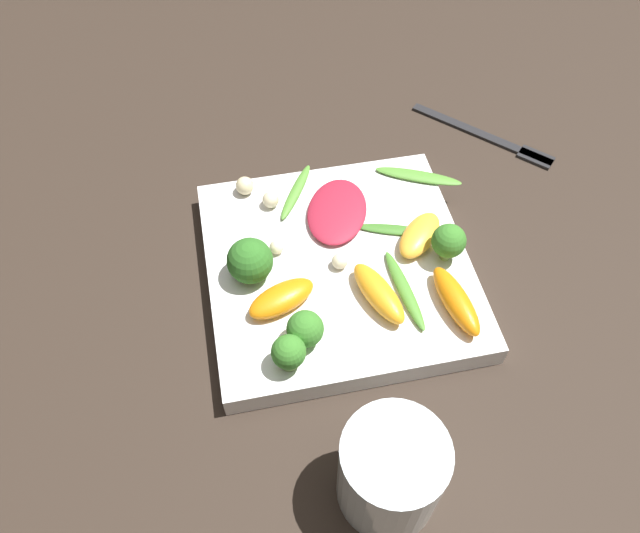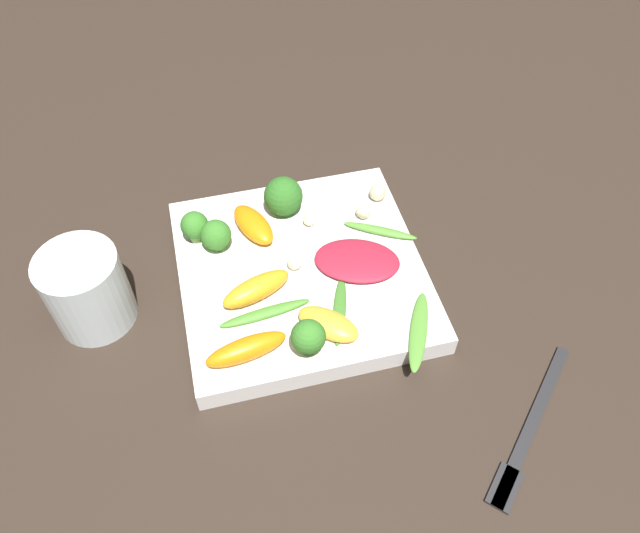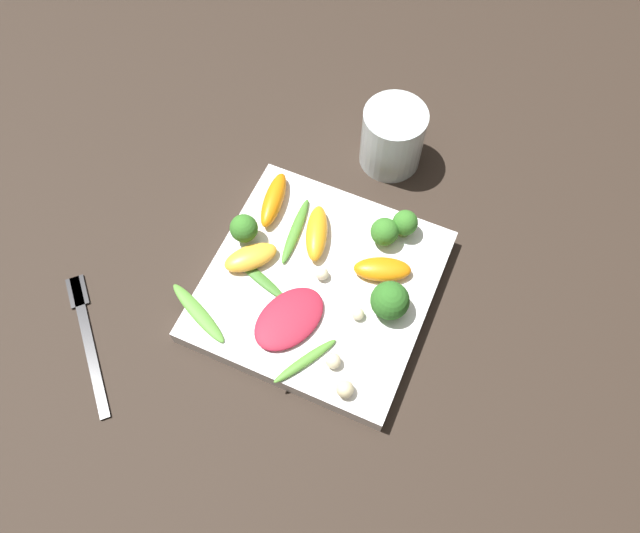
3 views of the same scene
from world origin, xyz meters
name	(u,v)px [view 2 (image 2 of 3)]	position (x,y,z in m)	size (l,w,h in m)	color
ground_plane	(301,281)	(0.00, 0.00, 0.00)	(2.40, 2.40, 0.00)	#2D231C
plate	(301,273)	(0.00, 0.00, 0.01)	(0.25, 0.25, 0.02)	white
drinking_glass	(87,290)	(0.01, 0.21, 0.04)	(0.08, 0.08, 0.09)	silver
fork	(525,440)	(-0.22, -0.15, 0.00)	(0.14, 0.14, 0.01)	#262628
radicchio_leaf_0	(357,261)	(-0.01, -0.06, 0.03)	(0.09, 0.10, 0.01)	maroon
orange_segment_0	(256,289)	(-0.03, 0.05, 0.04)	(0.05, 0.08, 0.02)	orange
orange_segment_1	(253,225)	(0.06, 0.04, 0.03)	(0.07, 0.05, 0.02)	orange
orange_segment_2	(328,324)	(-0.08, -0.01, 0.03)	(0.07, 0.07, 0.02)	#FCAD33
orange_segment_3	(246,349)	(-0.09, 0.07, 0.04)	(0.04, 0.08, 0.02)	orange
broccoli_floret_0	(195,226)	(0.06, 0.10, 0.04)	(0.03, 0.03, 0.04)	#7A9E51
broccoli_floret_1	(308,337)	(-0.10, 0.02, 0.05)	(0.03, 0.03, 0.04)	#84AD5B
broccoli_floret_2	(216,235)	(0.05, 0.08, 0.04)	(0.03, 0.03, 0.04)	#84AD5B
broccoli_floret_3	(280,197)	(0.08, 0.00, 0.05)	(0.04, 0.04, 0.04)	#7A9E51
arugula_sprig_0	(265,313)	(-0.05, 0.05, 0.03)	(0.02, 0.09, 0.01)	#47842D
arugula_sprig_1	(380,231)	(0.02, -0.09, 0.03)	(0.05, 0.08, 0.01)	#518E33
arugula_sprig_2	(419,331)	(-0.11, -0.09, 0.03)	(0.09, 0.05, 0.01)	#518E33
arugula_sprig_3	(340,310)	(-0.07, -0.02, 0.03)	(0.08, 0.04, 0.00)	#3D7528
macadamia_nut_0	(294,261)	(0.00, 0.01, 0.03)	(0.02, 0.02, 0.02)	beige
macadamia_nut_1	(309,220)	(0.06, -0.02, 0.03)	(0.01, 0.01, 0.01)	beige
macadamia_nut_2	(378,193)	(0.08, -0.11, 0.03)	(0.02, 0.02, 0.02)	beige
macadamia_nut_3	(364,211)	(0.05, -0.08, 0.03)	(0.02, 0.02, 0.02)	beige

